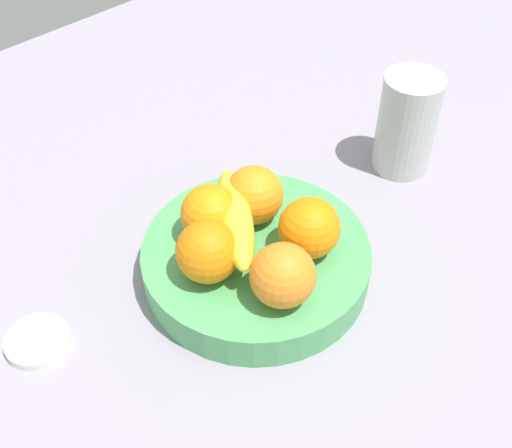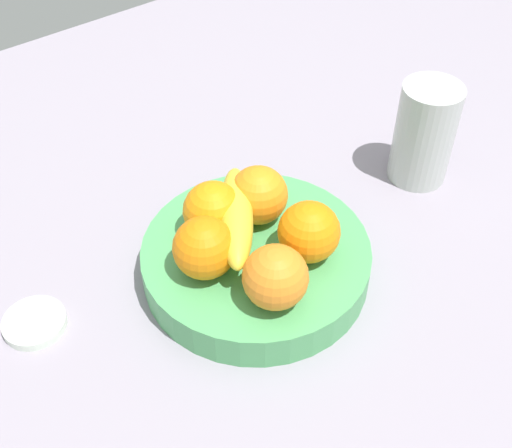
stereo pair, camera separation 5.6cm
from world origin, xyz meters
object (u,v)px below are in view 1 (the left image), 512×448
object	(u,v)px
orange_front_left	(309,228)
thermos_tumbler	(407,124)
jar_lid	(38,341)
banana_bunch	(233,221)
orange_center	(211,214)
orange_back_right	(283,275)
fruit_bowl	(256,260)
orange_back_left	(208,252)
orange_front_right	(254,195)

from	to	relation	value
orange_front_left	thermos_tumbler	size ratio (longest dim) A/B	0.50
jar_lid	banana_bunch	bearing A→B (deg)	165.33
orange_center	orange_back_right	size ratio (longest dim) A/B	1.00
orange_center	banana_bunch	world-z (taller)	orange_center
orange_center	jar_lid	world-z (taller)	orange_center
banana_bunch	thermos_tumbler	world-z (taller)	thermos_tumbler
fruit_bowl	orange_front_left	distance (cm)	8.64
banana_bunch	jar_lid	size ratio (longest dim) A/B	2.20
orange_back_right	thermos_tumbler	distance (cm)	34.51
orange_back_left	thermos_tumbler	bearing A→B (deg)	-179.96
fruit_bowl	orange_front_right	bearing A→B (deg)	-130.89
thermos_tumbler	banana_bunch	bearing A→B (deg)	-3.88
fruit_bowl	orange_front_right	world-z (taller)	orange_front_right
orange_back_right	orange_back_left	bearing A→B (deg)	-66.76
orange_front_left	orange_center	bearing A→B (deg)	-55.24
orange_front_left	thermos_tumbler	xyz separation A→B (cm)	(-26.03, -5.36, -0.91)
thermos_tumbler	jar_lid	distance (cm)	56.74
orange_front_right	thermos_tumbler	bearing A→B (deg)	172.96
orange_front_left	banana_bunch	xyz separation A→B (cm)	(5.20, -7.48, -0.58)
orange_front_left	banana_bunch	distance (cm)	9.13
jar_lid	orange_front_left	bearing A→B (deg)	154.92
fruit_bowl	orange_center	world-z (taller)	orange_center
banana_bunch	jar_lid	world-z (taller)	banana_bunch
orange_front_right	banana_bunch	distance (cm)	4.70
orange_back_right	jar_lid	xyz separation A→B (cm)	(22.20, -16.87, -7.73)
orange_back_left	banana_bunch	distance (cm)	6.23
fruit_bowl	thermos_tumbler	size ratio (longest dim) A/B	1.89
orange_front_left	orange_center	size ratio (longest dim) A/B	1.00
orange_back_left	orange_back_right	size ratio (longest dim) A/B	1.00
fruit_bowl	orange_center	xyz separation A→B (cm)	(2.49, -5.15, 6.00)
orange_back_left	thermos_tumbler	xyz separation A→B (cm)	(-37.05, -0.03, -0.91)
orange_front_right	orange_center	distance (cm)	6.14
orange_front_left	banana_bunch	bearing A→B (deg)	-55.18
orange_center	jar_lid	size ratio (longest dim) A/B	1.00
thermos_tumbler	jar_lid	world-z (taller)	thermos_tumbler
banana_bunch	orange_back_left	bearing A→B (deg)	20.24
fruit_bowl	orange_back_right	size ratio (longest dim) A/B	3.80
jar_lid	orange_center	bearing A→B (deg)	169.69
fruit_bowl	orange_back_right	distance (cm)	10.16
orange_front_right	orange_back_right	xyz separation A→B (cm)	(6.75, 11.66, 0.00)
orange_center	jar_lid	distance (cm)	24.53
orange_front_right	orange_back_left	size ratio (longest dim) A/B	1.00
orange_front_left	orange_back_left	xyz separation A→B (cm)	(11.02, -5.33, 0.00)
fruit_bowl	orange_back_right	world-z (taller)	orange_back_right
orange_back_left	fruit_bowl	bearing A→B (deg)	173.47
orange_front_left	jar_lid	size ratio (longest dim) A/B	1.00
orange_center	thermos_tumbler	world-z (taller)	thermos_tumbler
orange_front_left	orange_front_right	distance (cm)	8.69
orange_center	orange_back_right	xyz separation A→B (cm)	(0.71, 12.70, 0.00)
orange_front_right	jar_lid	distance (cm)	30.42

